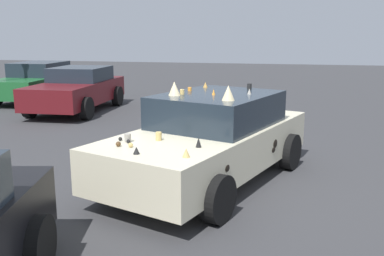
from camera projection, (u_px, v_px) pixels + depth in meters
ground_plane at (209, 181)px, 7.26m from camera, size 60.00×60.00×0.00m
art_car_decorated at (211, 138)px, 7.16m from camera, size 4.73×3.12×1.68m
parked_sedan_far_right at (77, 89)px, 13.78m from camera, size 4.30×2.16×1.39m
parked_sedan_near_left at (39, 81)px, 16.12m from camera, size 4.49×2.20×1.40m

